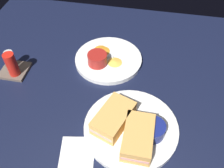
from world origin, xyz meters
TOP-DOWN VIEW (x-y plane):
  - ground_plane at (0.00, 0.00)cm, footprint 110.00×110.00cm
  - plate_sandwich_main at (-8.43, -11.91)cm, footprint 26.69×26.69cm
  - sandwich_half_near at (-8.19, -6.85)cm, footprint 14.87×11.69cm
  - sandwich_half_far at (-12.93, -14.24)cm, footprint 13.33×7.73cm
  - ramekin_dark_sauce at (-9.64, -17.79)cm, footprint 6.84×6.84cm
  - spoon_by_dark_ramekin at (-6.86, -13.07)cm, footprint 6.29×9.25cm
  - plate_chips_companion at (18.40, 0.16)cm, footprint 23.85×23.85cm
  - ramekin_light_gravy at (14.82, 3.15)cm, footprint 6.73×6.73cm
  - spoon_by_gravy_ramekin at (17.33, 5.07)cm, footprint 3.56×9.94cm
  - plantain_chip_scatter at (20.08, 1.38)cm, footprint 11.99×12.64cm
  - condiment_caddy at (6.67, 30.63)cm, footprint 9.00×9.00cm
  - paper_napkin_folded at (-19.09, 0.95)cm, footprint 12.37×10.74cm

SIDE VIEW (x-z plane):
  - ground_plane at x=0.00cm, z-range -3.00..0.00cm
  - paper_napkin_folded at x=-19.09cm, z-range 0.00..0.40cm
  - plate_sandwich_main at x=-8.43cm, z-range 0.00..1.60cm
  - plate_chips_companion at x=18.40cm, z-range 0.00..1.60cm
  - plantain_chip_scatter at x=20.08cm, z-range 1.60..2.20cm
  - spoon_by_dark_ramekin at x=-6.86cm, z-range 1.56..2.36cm
  - spoon_by_gravy_ramekin at x=17.33cm, z-range 1.56..2.36cm
  - condiment_caddy at x=6.67cm, z-range -1.34..8.16cm
  - ramekin_dark_sauce at x=-9.64cm, z-range 1.74..5.60cm
  - ramekin_light_gravy at x=14.82cm, z-range 1.75..5.87cm
  - sandwich_half_near at x=-8.19cm, z-range 1.60..6.40cm
  - sandwich_half_far at x=-12.93cm, z-range 1.60..6.40cm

